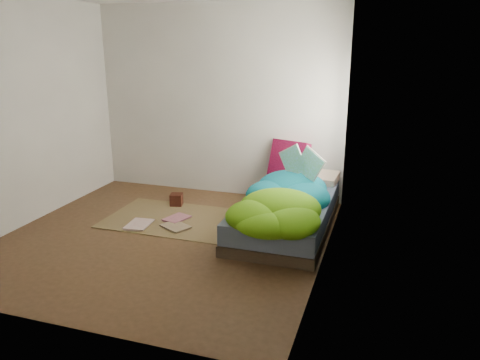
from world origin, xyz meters
name	(u,v)px	position (x,y,z in m)	size (l,w,h in m)	color
ground	(164,238)	(0.00, 0.00, 0.00)	(3.50, 3.50, 0.00)	#452F1A
room_walls	(158,90)	(0.01, 0.01, 1.63)	(3.54, 3.54, 2.62)	beige
bed	(286,214)	(1.22, 0.72, 0.17)	(1.00, 2.00, 0.34)	#37271E
duvet	(283,192)	(1.22, 0.50, 0.51)	(0.96, 1.84, 0.34)	#075A78
rug	(173,219)	(-0.15, 0.55, 0.01)	(1.60, 1.10, 0.01)	brown
pillow_floral	(317,178)	(1.44, 1.54, 0.40)	(0.51, 0.32, 0.12)	#EFE7CF
pillow_magenta	(289,160)	(1.05, 1.59, 0.59)	(0.50, 0.16, 0.50)	#490417
open_book	(301,154)	(1.33, 0.95, 0.83)	(0.51, 0.11, 0.31)	#2D8A34
wooden_box	(176,199)	(-0.32, 1.00, 0.09)	(0.15, 0.15, 0.15)	black
floor_book_a	(129,224)	(-0.56, 0.20, 0.03)	(0.26, 0.35, 0.03)	silver
floor_book_b	(170,217)	(-0.20, 0.56, 0.03)	(0.23, 0.30, 0.03)	#BD6D76
floor_book_c	(167,229)	(-0.05, 0.18, 0.02)	(0.24, 0.32, 0.02)	tan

